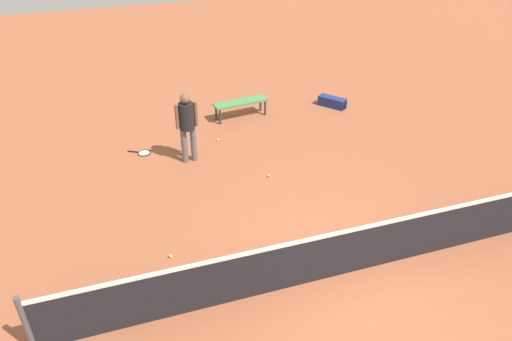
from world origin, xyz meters
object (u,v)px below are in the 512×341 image
object	(u,v)px
tennis_racket_near_player	(143,153)
tennis_ball_by_net	(218,140)
equipment_bag	(333,102)
player_near_side	(187,122)
tennis_ball_midcourt	(269,176)
tennis_ball_near_player	(170,256)
courtside_bench	(241,103)

from	to	relation	value
tennis_racket_near_player	tennis_ball_by_net	xyz separation A→B (m)	(-1.88, -0.03, 0.02)
equipment_bag	player_near_side	bearing A→B (deg)	20.19
tennis_ball_midcourt	equipment_bag	xyz separation A→B (m)	(-2.99, -2.91, 0.11)
tennis_ball_near_player	tennis_ball_midcourt	bearing A→B (deg)	-142.79
tennis_ball_by_net	courtside_bench	distance (m)	1.53
courtside_bench	equipment_bag	bearing A→B (deg)	176.05
tennis_ball_by_net	equipment_bag	distance (m)	3.79
tennis_racket_near_player	equipment_bag	distance (m)	5.63
tennis_ball_by_net	tennis_ball_near_player	bearing A→B (deg)	64.38
courtside_bench	tennis_ball_by_net	bearing A→B (deg)	49.90
tennis_ball_midcourt	courtside_bench	distance (m)	3.14
tennis_ball_midcourt	courtside_bench	bearing A→B (deg)	-95.12
tennis_ball_near_player	tennis_ball_midcourt	xyz separation A→B (m)	(-2.55, -1.93, 0.00)
tennis_ball_midcourt	tennis_ball_by_net	bearing A→B (deg)	-71.10
tennis_ball_near_player	equipment_bag	distance (m)	7.36
player_near_side	tennis_racket_near_player	size ratio (longest dim) A/B	2.88
player_near_side	equipment_bag	distance (m)	4.90
tennis_racket_near_player	equipment_bag	size ratio (longest dim) A/B	0.74
tennis_racket_near_player	courtside_bench	xyz separation A→B (m)	(-2.83, -1.16, 0.40)
player_near_side	tennis_racket_near_player	distance (m)	1.58
tennis_ball_midcourt	equipment_bag	bearing A→B (deg)	-135.78
courtside_bench	equipment_bag	xyz separation A→B (m)	(-2.72, 0.19, -0.28)
tennis_ball_by_net	equipment_bag	xyz separation A→B (m)	(-3.67, -0.94, 0.11)
equipment_bag	tennis_ball_by_net	bearing A→B (deg)	14.42
player_near_side	tennis_ball_by_net	xyz separation A→B (m)	(-0.86, -0.72, -0.98)
tennis_ball_near_player	tennis_ball_by_net	xyz separation A→B (m)	(-1.87, -3.90, 0.00)
tennis_ball_midcourt	equipment_bag	distance (m)	4.18
player_near_side	tennis_ball_midcourt	distance (m)	2.20
equipment_bag	tennis_ball_near_player	bearing A→B (deg)	41.18
tennis_racket_near_player	tennis_ball_by_net	world-z (taller)	tennis_ball_by_net
tennis_ball_by_net	courtside_bench	xyz separation A→B (m)	(-0.95, -1.13, 0.38)
tennis_racket_near_player	tennis_ball_midcourt	distance (m)	3.21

